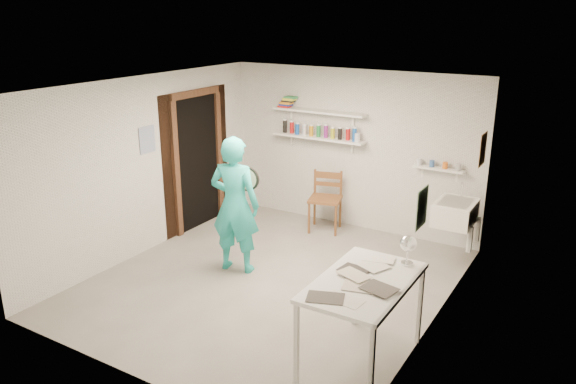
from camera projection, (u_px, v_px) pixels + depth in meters
The scene contains 27 objects.
floor at pixel (271, 282), 6.96m from camera, with size 4.00×4.50×0.02m, color slate.
ceiling at pixel (269, 85), 6.21m from camera, with size 4.00×4.50×0.02m, color silver.
wall_back at pixel (352, 150), 8.43m from camera, with size 4.00×0.02×2.40m, color silver.
wall_front at pixel (126, 259), 4.75m from camera, with size 4.00×0.02×2.40m, color silver.
wall_left at pixel (145, 166), 7.57m from camera, with size 0.02×4.50×2.40m, color silver.
wall_right at pixel (440, 221), 5.60m from camera, with size 0.02×4.50×2.40m, color silver.
doorway_recess at pixel (198, 163), 8.48m from camera, with size 0.02×0.90×2.00m, color black.
corridor_box at pixel (162, 154), 8.81m from camera, with size 1.40×1.50×2.10m, color brown.
door_lintel at pixel (195, 93), 8.14m from camera, with size 0.06×1.05×0.10m, color brown.
door_jamb_near at pixel (176, 171), 8.06m from camera, with size 0.06×0.10×2.00m, color brown.
door_jamb_far at pixel (219, 156), 8.88m from camera, with size 0.06×0.10×2.00m, color brown.
shelf_lower at pixel (318, 138), 8.52m from camera, with size 1.50×0.22×0.03m, color white.
shelf_upper at pixel (319, 112), 8.40m from camera, with size 1.50×0.22×0.03m, color white.
ledge_shelf at pixel (438, 169), 7.72m from camera, with size 0.70×0.14×0.03m, color white.
poster_left at pixel (147, 140), 7.49m from camera, with size 0.01×0.28×0.36m, color #334C7F.
poster_right_a at pixel (483, 149), 6.97m from camera, with size 0.01×0.34×0.42m, color #995933.
poster_right_b at pixel (422, 208), 5.07m from camera, with size 0.01×0.30×0.38m, color #3F724C.
belfast_sink at pixel (455, 213), 7.27m from camera, with size 0.48×0.60×0.30m, color white.
man at pixel (235, 205), 7.02m from camera, with size 0.64×0.42×1.76m, color #24B8AF.
wall_clock at pixel (247, 179), 7.08m from camera, with size 0.32×0.32×0.04m, color #CDB28B.
wooden_chair at pixel (325, 199), 8.41m from camera, with size 0.46×0.44×0.99m, color brown.
work_table at pixel (362, 322), 5.22m from camera, with size 0.78×1.31×0.87m, color silver.
desk_lamp at pixel (408, 243), 5.34m from camera, with size 0.16×0.16×0.16m, color silver.
spray_cans at pixel (319, 131), 8.49m from camera, with size 1.34×0.06×0.17m.
book_stack at pixel (287, 102), 8.64m from camera, with size 0.28×0.14×0.17m.
ledge_pots at pixel (438, 164), 7.70m from camera, with size 0.48×0.07×0.09m.
papers at pixel (364, 279), 5.08m from camera, with size 0.30×0.22×0.03m.
Camera 1 is at (3.41, -5.27, 3.21)m, focal length 35.00 mm.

